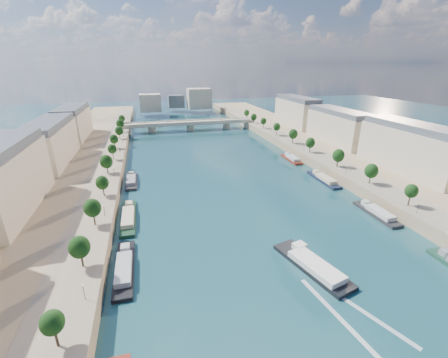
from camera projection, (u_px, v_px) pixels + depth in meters
ground at (229, 183)px, 143.43m from camera, size 700.00×700.00×0.00m
quay_left at (65, 194)px, 125.69m from camera, size 44.00×520.00×5.00m
quay_right at (360, 166)px, 159.36m from camera, size 44.00×520.00×5.00m
pave_left at (102, 185)px, 128.27m from camera, size 14.00×520.00×0.10m
pave_right at (335, 164)px, 154.93m from camera, size 14.00×520.00×0.10m
trees_left at (105, 171)px, 128.57m from camera, size 4.80×268.80×8.26m
trees_right at (323, 149)px, 161.51m from camera, size 4.80×268.80×8.26m
lamps_left at (110, 187)px, 119.31m from camera, size 0.36×200.36×4.28m
lamps_right at (323, 157)px, 157.40m from camera, size 0.36×200.36×4.28m
buildings_left at (32, 157)px, 128.41m from camera, size 16.00×226.00×23.20m
buildings_right at (369, 134)px, 168.17m from camera, size 16.00×226.00×23.20m
skyline at (180, 100)px, 336.91m from camera, size 79.00×42.00×22.00m
bridge at (190, 124)px, 254.97m from camera, size 112.00×12.00×8.15m
tour_barge at (312, 266)px, 83.92m from camera, size 13.60×26.36×3.61m
wake at (349, 313)px, 69.22m from camera, size 14.27×25.91×0.04m
moored_barges_left at (124, 271)px, 81.81m from camera, size 5.00×159.53×3.60m
moored_barges_right at (377, 214)px, 112.91m from camera, size 5.00×157.39×3.60m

